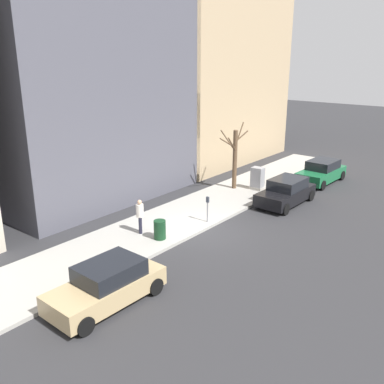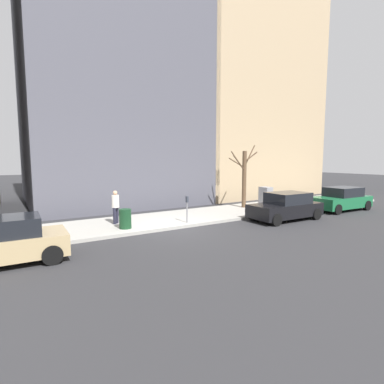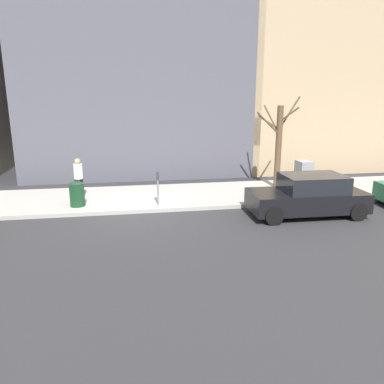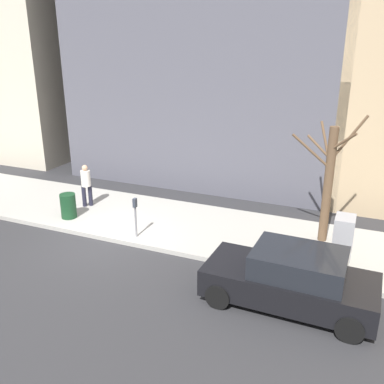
{
  "view_description": "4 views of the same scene",
  "coord_description": "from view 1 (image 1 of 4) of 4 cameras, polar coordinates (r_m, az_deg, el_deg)",
  "views": [
    {
      "loc": [
        -11.76,
        15.46,
        8.39
      ],
      "look_at": [
        1.8,
        -1.33,
        1.37
      ],
      "focal_mm": 40.0,
      "sensor_mm": 36.0,
      "label": 1
    },
    {
      "loc": [
        -12.34,
        6.74,
        3.38
      ],
      "look_at": [
        1.78,
        -2.03,
        1.52
      ],
      "focal_mm": 28.0,
      "sensor_mm": 36.0,
      "label": 2
    },
    {
      "loc": [
        -13.54,
        0.11,
        4.29
      ],
      "look_at": [
        -0.4,
        -2.1,
        0.86
      ],
      "focal_mm": 35.0,
      "sensor_mm": 36.0,
      "label": 3
    },
    {
      "loc": [
        -10.65,
        -7.6,
        6.36
      ],
      "look_at": [
        1.21,
        -2.59,
        1.7
      ],
      "focal_mm": 40.0,
      "sensor_mm": 36.0,
      "label": 4
    }
  ],
  "objects": [
    {
      "name": "trash_bin",
      "position": [
        19.94,
        -4.32,
        -5.03
      ],
      "size": [
        0.56,
        0.56,
        0.9
      ],
      "primitive_type": "cylinder",
      "color": "#14381E",
      "rests_on": "sidewalk"
    },
    {
      "name": "sidewalk",
      "position": [
        22.31,
        -2.54,
        -3.89
      ],
      "size": [
        4.0,
        36.0,
        0.15
      ],
      "primitive_type": "cube",
      "color": "#9E9B93",
      "rests_on": "ground"
    },
    {
      "name": "parked_car_green",
      "position": [
        30.31,
        16.88,
        2.6
      ],
      "size": [
        2.06,
        4.26,
        1.52
      ],
      "rotation": [
        0.0,
        0.0,
        -0.04
      ],
      "color": "#196038",
      "rests_on": "ground"
    },
    {
      "name": "parking_meter",
      "position": [
        21.73,
        2.09,
        -1.94
      ],
      "size": [
        0.14,
        0.1,
        1.35
      ],
      "color": "slate",
      "rests_on": "sidewalk"
    },
    {
      "name": "ground_plane",
      "position": [
        21.16,
        1.55,
        -5.35
      ],
      "size": [
        120.0,
        120.0,
        0.0
      ],
      "primitive_type": "plane",
      "color": "#2B2B2D"
    },
    {
      "name": "bare_tree",
      "position": [
        27.05,
        5.71,
        4.66
      ],
      "size": [
        1.35,
        2.11,
        4.13
      ],
      "color": "brown",
      "rests_on": "sidewalk"
    },
    {
      "name": "parked_car_tan",
      "position": [
        15.46,
        -11.25,
        -12.03
      ],
      "size": [
        2.0,
        4.24,
        1.52
      ],
      "rotation": [
        0.0,
        0.0,
        -0.02
      ],
      "color": "tan",
      "rests_on": "ground"
    },
    {
      "name": "office_block_center",
      "position": [
        28.47,
        -17.87,
        20.91
      ],
      "size": [
        12.38,
        12.38,
        20.45
      ],
      "primitive_type": "cube",
      "color": "#4C4C56",
      "rests_on": "ground"
    },
    {
      "name": "parked_car_black",
      "position": [
        25.36,
        12.43,
        0.01
      ],
      "size": [
        2.0,
        4.24,
        1.52
      ],
      "rotation": [
        0.0,
        0.0,
        -0.02
      ],
      "color": "black",
      "rests_on": "ground"
    },
    {
      "name": "pedestrian_near_meter",
      "position": [
        20.52,
        -6.95,
        -2.97
      ],
      "size": [
        0.36,
        0.36,
        1.66
      ],
      "rotation": [
        0.0,
        0.0,
        2.36
      ],
      "color": "#1E1E2D",
      "rests_on": "sidewalk"
    },
    {
      "name": "utility_box",
      "position": [
        27.29,
        8.72,
        1.76
      ],
      "size": [
        0.83,
        0.61,
        1.43
      ],
      "color": "#A8A399",
      "rests_on": "sidewalk"
    }
  ]
}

